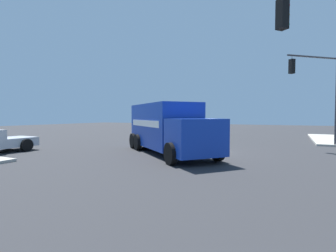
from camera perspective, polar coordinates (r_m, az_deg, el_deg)
name	(u,v)px	position (r m, az deg, el deg)	size (l,w,h in m)	color
ground_plane	(197,152)	(15.18, 6.61, -5.94)	(100.00, 100.00, 0.00)	#2B2B2D
delivery_truck	(168,128)	(14.49, -0.05, -0.36)	(7.55, 6.98, 2.89)	#1438AD
traffic_light_secondary	(322,86)	(20.52, 31.67, 7.83)	(3.29, 2.91, 6.29)	#38383D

